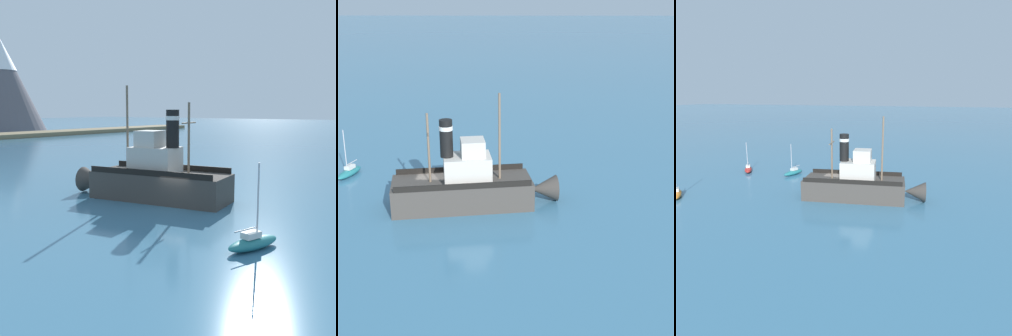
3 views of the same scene
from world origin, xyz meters
TOP-DOWN VIEW (x-y plane):
  - ground_plane at (0.00, 0.00)m, footprint 600.00×600.00m
  - old_tugboat at (1.23, 3.39)m, footprint 6.21×14.75m
  - sailboat_teal at (-6.05, -9.40)m, footprint 3.96×2.16m

SIDE VIEW (x-z plane):
  - ground_plane at x=0.00m, z-range 0.00..0.00m
  - sailboat_teal at x=-6.05m, z-range -2.02..2.88m
  - old_tugboat at x=1.23m, z-range -3.12..6.78m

